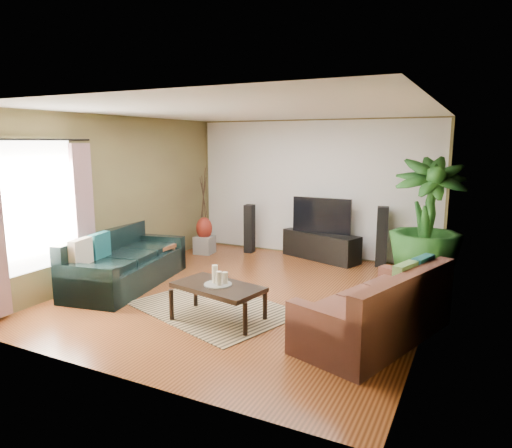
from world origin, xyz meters
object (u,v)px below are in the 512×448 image
Objects in this scene: television at (322,215)px; speaker_left at (250,229)px; sofa_left at (127,259)px; potted_plant at (427,221)px; vase at (204,228)px; pedestal at (205,245)px; coffee_table at (218,303)px; side_table at (157,260)px; speaker_right at (382,237)px; tv_stand at (321,246)px; sofa_right at (375,303)px.

television reaches higher than speaker_left.
potted_plant is at bearing -71.82° from sofa_left.
sofa_left is 4.85m from potted_plant.
pedestal is at bearing 0.00° from vase.
speaker_left is (-1.32, 3.43, 0.26)m from coffee_table.
side_table is (-4.19, -1.60, -0.76)m from potted_plant.
potted_plant is 4.44× the size of vase.
tv_stand is at bearing 169.50° from speaker_right.
speaker_left reaches higher than sofa_left.
coffee_table is 3.62m from vase.
speaker_right is 3.51m from vase.
tv_stand is at bearing 161.87° from potted_plant.
sofa_right is at bearing -95.56° from potted_plant.
vase reaches higher than pedestal.
television reaches higher than tv_stand.
pedestal is at bearing 136.86° from coffee_table.
side_table is at bearing 158.29° from coffee_table.
coffee_table is at bearing -54.34° from pedestal.
television is at bearing 15.44° from vase.
sofa_right is at bearing -32.72° from pedestal.
speaker_right is at bearing 10.38° from vase.
sofa_left reaches higher than tv_stand.
pedestal is (-0.03, 2.31, -0.25)m from sofa_left.
tv_stand is 1.36× the size of television.
coffee_table is 2.51× the size of vase.
speaker_left is at bearing -25.29° from sofa_left.
tv_stand is (-1.73, 3.21, -0.16)m from sofa_right.
speaker_left reaches higher than vase.
potted_plant is at bearing 20.90° from side_table.
television is (-1.73, 3.21, 0.44)m from sofa_right.
speaker_left reaches higher than side_table.
tv_stand is 1.20m from speaker_right.
vase is (-2.29, -0.63, -0.34)m from television.
tv_stand is at bearing 45.45° from side_table.
pedestal is at bearing 179.88° from speaker_right.
sofa_left is at bearing -93.21° from side_table.
vase is (-3.45, -0.63, -0.03)m from speaker_right.
tv_stand is 2.37m from pedestal.
speaker_right reaches higher than sofa_left.
speaker_left reaches higher than tv_stand.
pedestal is 0.34m from vase.
speaker_right reaches higher than sofa_right.
sofa_right is at bearing -42.65° from tv_stand.
speaker_left is at bearing 171.58° from potted_plant.
sofa_right is 2.64m from potted_plant.
tv_stand reaches higher than pedestal.
sofa_left is 2.33m from pedestal.
speaker_right is at bearing -59.54° from sofa_left.
sofa_right is 1.03× the size of potted_plant.
potted_plant is (1.98, -0.65, 0.15)m from television.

